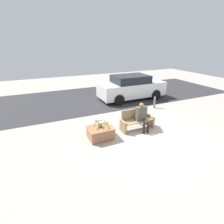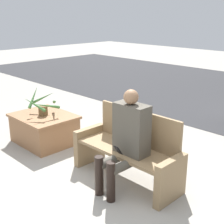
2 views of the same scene
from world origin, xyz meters
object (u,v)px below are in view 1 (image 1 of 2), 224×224
at_px(planter_box, 100,132).
at_px(potted_plant, 100,123).
at_px(person_seated, 142,116).
at_px(parked_car, 131,87).
at_px(bench, 137,120).
at_px(bollard_post, 155,102).

bearing_deg(planter_box, potted_plant, -23.68).
xyz_separation_m(person_seated, potted_plant, (-1.88, 0.04, -0.00)).
bearing_deg(planter_box, parked_car, 47.47).
bearing_deg(person_seated, potted_plant, 178.76).
height_order(bench, planter_box, bench).
relative_size(potted_plant, bollard_post, 0.85).
bearing_deg(potted_plant, bollard_post, 25.72).
height_order(parked_car, bollard_post, parked_car).
xyz_separation_m(bench, person_seated, (0.13, -0.18, 0.26)).
bearing_deg(parked_car, person_seated, -114.70).
xyz_separation_m(bench, potted_plant, (-1.75, -0.14, 0.26)).
distance_m(bench, parked_car, 4.56).
bearing_deg(planter_box, person_seated, -1.34).
xyz_separation_m(parked_car, bollard_post, (0.30, -2.20, -0.42)).
relative_size(bench, parked_car, 0.34).
height_order(bench, potted_plant, potted_plant).
bearing_deg(person_seated, parked_car, 65.30).
xyz_separation_m(planter_box, parked_car, (3.84, 4.18, 0.53)).
bearing_deg(bollard_post, potted_plant, -154.28).
distance_m(bench, person_seated, 0.34).
distance_m(bench, planter_box, 1.77).
height_order(planter_box, potted_plant, potted_plant).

